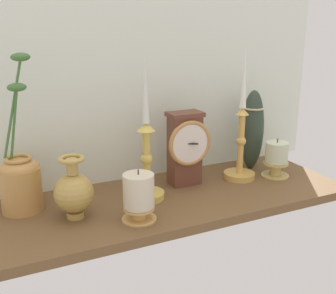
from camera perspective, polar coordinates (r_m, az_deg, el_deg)
ground_plane at (r=112.61cm, az=0.15°, el=-7.41°), size 100.00×36.00×2.40cm
back_wall at (r=120.35cm, az=-3.71°, el=10.81°), size 120.00×2.00×65.00cm
mantel_clock at (r=116.61cm, az=2.47°, el=-0.03°), size 13.06×8.04×21.34cm
candlestick_tall_left at (r=106.94cm, az=-3.02°, el=-1.73°), size 9.38×9.38×39.37cm
candlestick_tall_center at (r=123.23cm, az=10.11°, el=0.32°), size 9.38×9.38×38.73cm
brass_vase_bulbous at (r=100.28cm, az=-13.01°, el=-6.06°), size 9.52×9.52×15.45cm
brass_vase_jar at (r=107.27cm, az=-19.88°, el=-4.26°), size 10.14×10.11×38.74cm
pillar_candle_front at (r=97.14cm, az=-4.10°, el=-6.80°), size 8.35×8.35×12.69cm
pillar_candle_near_clock at (r=128.84cm, az=14.89°, el=-1.51°), size 8.45×8.45×11.90cm
tall_ceramic_vase at (r=132.19cm, az=11.66°, el=2.38°), size 7.18×7.18×25.46cm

